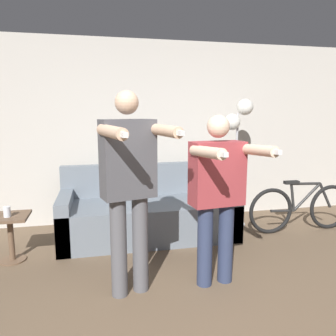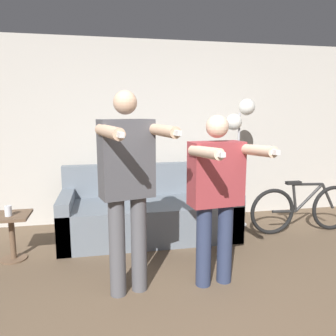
{
  "view_description": "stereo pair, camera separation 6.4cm",
  "coord_description": "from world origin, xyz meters",
  "px_view_note": "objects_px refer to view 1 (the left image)",
  "views": [
    {
      "loc": [
        -0.8,
        -1.78,
        1.59
      ],
      "look_at": [
        -0.06,
        1.58,
        1.0
      ],
      "focal_mm": 35.0,
      "sensor_mm": 36.0,
      "label": 1
    },
    {
      "loc": [
        -0.73,
        -1.79,
        1.59
      ],
      "look_at": [
        -0.06,
        1.58,
        1.0
      ],
      "focal_mm": 35.0,
      "sensor_mm": 36.0,
      "label": 2
    }
  ],
  "objects_px": {
    "cat": "(135,158)",
    "bicycle": "(301,208)",
    "couch": "(148,214)",
    "person_left": "(129,181)",
    "cup": "(7,212)",
    "floor_lamp": "(238,126)",
    "side_table": "(10,229)",
    "person_right": "(218,189)"
  },
  "relations": [
    {
      "from": "cat",
      "to": "bicycle",
      "type": "xyz_separation_m",
      "value": [
        2.16,
        -0.63,
        -0.66
      ]
    },
    {
      "from": "couch",
      "to": "person_left",
      "type": "distance_m",
      "value": 1.57
    },
    {
      "from": "person_left",
      "to": "cup",
      "type": "height_order",
      "value": "person_left"
    },
    {
      "from": "floor_lamp",
      "to": "cup",
      "type": "bearing_deg",
      "value": -167.89
    },
    {
      "from": "cat",
      "to": "floor_lamp",
      "type": "relative_size",
      "value": 0.3
    },
    {
      "from": "cup",
      "to": "couch",
      "type": "bearing_deg",
      "value": 16.51
    },
    {
      "from": "person_left",
      "to": "floor_lamp",
      "type": "xyz_separation_m",
      "value": [
        1.64,
        1.49,
        0.38
      ]
    },
    {
      "from": "bicycle",
      "to": "floor_lamp",
      "type": "bearing_deg",
      "value": 151.03
    },
    {
      "from": "floor_lamp",
      "to": "side_table",
      "type": "bearing_deg",
      "value": -168.69
    },
    {
      "from": "couch",
      "to": "side_table",
      "type": "height_order",
      "value": "couch"
    },
    {
      "from": "cat",
      "to": "side_table",
      "type": "distance_m",
      "value": 1.74
    },
    {
      "from": "floor_lamp",
      "to": "side_table",
      "type": "height_order",
      "value": "floor_lamp"
    },
    {
      "from": "person_left",
      "to": "person_right",
      "type": "distance_m",
      "value": 0.8
    },
    {
      "from": "floor_lamp",
      "to": "bicycle",
      "type": "bearing_deg",
      "value": -28.97
    },
    {
      "from": "person_left",
      "to": "side_table",
      "type": "relative_size",
      "value": 3.47
    },
    {
      "from": "person_right",
      "to": "bicycle",
      "type": "bearing_deg",
      "value": 26.72
    },
    {
      "from": "person_left",
      "to": "cat",
      "type": "height_order",
      "value": "person_left"
    },
    {
      "from": "person_left",
      "to": "cup",
      "type": "distance_m",
      "value": 1.55
    },
    {
      "from": "person_left",
      "to": "side_table",
      "type": "xyz_separation_m",
      "value": [
        -1.19,
        0.92,
        -0.67
      ]
    },
    {
      "from": "couch",
      "to": "side_table",
      "type": "relative_size",
      "value": 4.31
    },
    {
      "from": "person_left",
      "to": "bicycle",
      "type": "bearing_deg",
      "value": 9.66
    },
    {
      "from": "bicycle",
      "to": "cat",
      "type": "bearing_deg",
      "value": 163.73
    },
    {
      "from": "person_left",
      "to": "side_table",
      "type": "bearing_deg",
      "value": 127.98
    },
    {
      "from": "person_left",
      "to": "person_right",
      "type": "height_order",
      "value": "person_left"
    },
    {
      "from": "person_right",
      "to": "cup",
      "type": "xyz_separation_m",
      "value": [
        -1.99,
        0.88,
        -0.35
      ]
    },
    {
      "from": "side_table",
      "to": "bicycle",
      "type": "bearing_deg",
      "value": 2.32
    },
    {
      "from": "cat",
      "to": "bicycle",
      "type": "relative_size",
      "value": 0.35
    },
    {
      "from": "person_right",
      "to": "floor_lamp",
      "type": "xyz_separation_m",
      "value": [
        0.85,
        1.49,
        0.49
      ]
    },
    {
      "from": "couch",
      "to": "side_table",
      "type": "xyz_separation_m",
      "value": [
        -1.55,
        -0.42,
        0.07
      ]
    },
    {
      "from": "bicycle",
      "to": "person_left",
      "type": "bearing_deg",
      "value": -156.05
    },
    {
      "from": "cat",
      "to": "bicycle",
      "type": "bearing_deg",
      "value": -16.27
    },
    {
      "from": "cat",
      "to": "cup",
      "type": "height_order",
      "value": "cat"
    },
    {
      "from": "person_left",
      "to": "cat",
      "type": "bearing_deg",
      "value": 67.61
    },
    {
      "from": "bicycle",
      "to": "person_right",
      "type": "bearing_deg",
      "value": -146.43
    },
    {
      "from": "cup",
      "to": "bicycle",
      "type": "distance_m",
      "value": 3.61
    },
    {
      "from": "couch",
      "to": "person_right",
      "type": "distance_m",
      "value": 1.54
    },
    {
      "from": "person_left",
      "to": "side_table",
      "type": "distance_m",
      "value": 1.65
    },
    {
      "from": "person_right",
      "to": "cat",
      "type": "height_order",
      "value": "person_right"
    },
    {
      "from": "side_table",
      "to": "cup",
      "type": "height_order",
      "value": "cup"
    },
    {
      "from": "cat",
      "to": "side_table",
      "type": "height_order",
      "value": "cat"
    },
    {
      "from": "couch",
      "to": "cup",
      "type": "xyz_separation_m",
      "value": [
        -1.56,
        -0.46,
        0.27
      ]
    },
    {
      "from": "cup",
      "to": "person_right",
      "type": "bearing_deg",
      "value": -23.87
    }
  ]
}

